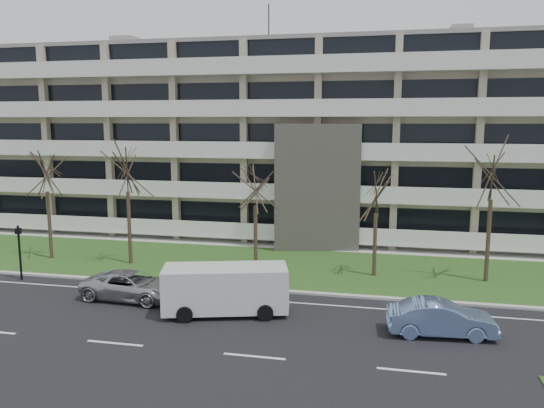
% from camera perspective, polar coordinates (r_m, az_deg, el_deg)
% --- Properties ---
extents(ground, '(160.00, 160.00, 0.00)m').
position_cam_1_polar(ground, '(21.75, -1.92, -16.08)').
color(ground, black).
rests_on(ground, ground).
extents(grass_verge, '(90.00, 10.00, 0.06)m').
position_cam_1_polar(grass_verge, '(33.74, 3.45, -6.84)').
color(grass_verge, '#224A18').
rests_on(grass_verge, ground).
extents(curb, '(90.00, 0.35, 0.12)m').
position_cam_1_polar(curb, '(29.01, 1.94, -9.42)').
color(curb, '#B2B2AD').
rests_on(curb, ground).
extents(sidewalk, '(90.00, 2.00, 0.08)m').
position_cam_1_polar(sidewalk, '(39.01, 4.67, -4.67)').
color(sidewalk, '#B2B2AD').
rests_on(sidewalk, ground).
extents(lane_edge_line, '(90.00, 0.12, 0.01)m').
position_cam_1_polar(lane_edge_line, '(27.63, 1.39, -10.49)').
color(lane_edge_line, white).
rests_on(lane_edge_line, ground).
extents(apartment_building, '(60.50, 15.10, 18.75)m').
position_cam_1_polar(apartment_building, '(44.72, 5.92, 6.86)').
color(apartment_building, tan).
rests_on(apartment_building, ground).
extents(silver_pickup, '(5.33, 2.72, 1.44)m').
position_cam_1_polar(silver_pickup, '(28.82, -14.85, -8.47)').
color(silver_pickup, '#A9ABB0').
rests_on(silver_pickup, ground).
extents(blue_sedan, '(4.72, 2.01, 1.51)m').
position_cam_1_polar(blue_sedan, '(24.51, 17.71, -11.64)').
color(blue_sedan, '#7A98D4').
rests_on(blue_sedan, ground).
extents(white_van, '(6.29, 3.69, 2.30)m').
position_cam_1_polar(white_van, '(25.81, -4.86, -8.73)').
color(white_van, silver).
rests_on(white_van, ground).
extents(pedestrian_signal, '(0.32, 0.26, 3.22)m').
position_cam_1_polar(pedestrian_signal, '(34.11, -25.55, -4.04)').
color(pedestrian_signal, black).
rests_on(pedestrian_signal, ground).
extents(tree_1, '(4.08, 4.08, 8.16)m').
position_cam_1_polar(tree_1, '(37.87, -23.17, 3.91)').
color(tree_1, '#382B21').
rests_on(tree_1, ground).
extents(tree_2, '(4.24, 4.24, 8.48)m').
position_cam_1_polar(tree_2, '(34.74, -15.37, 4.33)').
color(tree_2, '#382B21').
rests_on(tree_2, ground).
extents(tree_3, '(3.64, 3.64, 7.28)m').
position_cam_1_polar(tree_3, '(32.13, -1.81, 2.61)').
color(tree_3, '#382B21').
rests_on(tree_3, ground).
extents(tree_4, '(3.38, 3.38, 6.77)m').
position_cam_1_polar(tree_4, '(31.50, 11.18, 1.59)').
color(tree_4, '#382B21').
rests_on(tree_4, ground).
extents(tree_5, '(4.28, 4.28, 8.57)m').
position_cam_1_polar(tree_5, '(32.07, 22.67, 3.73)').
color(tree_5, '#382B21').
rests_on(tree_5, ground).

